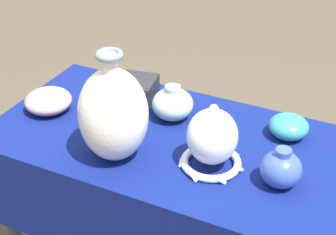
{
  "coord_description": "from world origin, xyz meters",
  "views": [
    {
      "loc": [
        0.51,
        -1.18,
        1.62
      ],
      "look_at": [
        -0.02,
        -0.08,
        0.85
      ],
      "focal_mm": 55.0,
      "sensor_mm": 36.0,
      "label": 1
    }
  ],
  "objects_px": {
    "jar_round_cobalt": "(281,169)",
    "bowl_shallow_rose": "(48,101)",
    "jar_round_celadon": "(173,104)",
    "vase_dome_bell": "(212,141)",
    "bowl_shallow_teal": "(289,126)",
    "mosaic_tile_box": "(136,89)",
    "vase_tall_bulbous": "(113,114)"
  },
  "relations": [
    {
      "from": "jar_round_cobalt",
      "to": "bowl_shallow_rose",
      "type": "relative_size",
      "value": 0.74
    },
    {
      "from": "jar_round_cobalt",
      "to": "jar_round_celadon",
      "type": "relative_size",
      "value": 0.86
    },
    {
      "from": "vase_dome_bell",
      "to": "jar_round_celadon",
      "type": "xyz_separation_m",
      "value": [
        -0.21,
        0.18,
        -0.03
      ]
    },
    {
      "from": "jar_round_celadon",
      "to": "bowl_shallow_teal",
      "type": "distance_m",
      "value": 0.37
    },
    {
      "from": "mosaic_tile_box",
      "to": "jar_round_cobalt",
      "type": "relative_size",
      "value": 1.35
    },
    {
      "from": "mosaic_tile_box",
      "to": "bowl_shallow_teal",
      "type": "relative_size",
      "value": 1.27
    },
    {
      "from": "vase_tall_bulbous",
      "to": "bowl_shallow_rose",
      "type": "height_order",
      "value": "vase_tall_bulbous"
    },
    {
      "from": "bowl_shallow_teal",
      "to": "mosaic_tile_box",
      "type": "bearing_deg",
      "value": -179.77
    },
    {
      "from": "bowl_shallow_rose",
      "to": "mosaic_tile_box",
      "type": "bearing_deg",
      "value": 40.43
    },
    {
      "from": "mosaic_tile_box",
      "to": "bowl_shallow_teal",
      "type": "bearing_deg",
      "value": -9.28
    },
    {
      "from": "vase_dome_bell",
      "to": "bowl_shallow_rose",
      "type": "distance_m",
      "value": 0.6
    },
    {
      "from": "jar_round_celadon",
      "to": "bowl_shallow_teal",
      "type": "height_order",
      "value": "jar_round_celadon"
    },
    {
      "from": "vase_dome_bell",
      "to": "jar_round_cobalt",
      "type": "xyz_separation_m",
      "value": [
        0.2,
        0.0,
        -0.03
      ]
    },
    {
      "from": "vase_tall_bulbous",
      "to": "mosaic_tile_box",
      "type": "xyz_separation_m",
      "value": [
        -0.11,
        0.32,
        -0.11
      ]
    },
    {
      "from": "vase_dome_bell",
      "to": "mosaic_tile_box",
      "type": "height_order",
      "value": "vase_dome_bell"
    },
    {
      "from": "vase_tall_bulbous",
      "to": "bowl_shallow_teal",
      "type": "distance_m",
      "value": 0.54
    },
    {
      "from": "vase_dome_bell",
      "to": "bowl_shallow_rose",
      "type": "height_order",
      "value": "vase_dome_bell"
    },
    {
      "from": "vase_dome_bell",
      "to": "jar_round_cobalt",
      "type": "distance_m",
      "value": 0.2
    },
    {
      "from": "jar_round_cobalt",
      "to": "vase_tall_bulbous",
      "type": "bearing_deg",
      "value": -170.26
    },
    {
      "from": "jar_round_cobalt",
      "to": "jar_round_celadon",
      "type": "bearing_deg",
      "value": 155.95
    },
    {
      "from": "bowl_shallow_rose",
      "to": "bowl_shallow_teal",
      "type": "relative_size",
      "value": 1.27
    },
    {
      "from": "mosaic_tile_box",
      "to": "bowl_shallow_teal",
      "type": "xyz_separation_m",
      "value": [
        0.53,
        0.0,
        -0.0
      ]
    },
    {
      "from": "vase_tall_bulbous",
      "to": "mosaic_tile_box",
      "type": "distance_m",
      "value": 0.35
    },
    {
      "from": "vase_tall_bulbous",
      "to": "vase_dome_bell",
      "type": "bearing_deg",
      "value": 16.11
    },
    {
      "from": "vase_tall_bulbous",
      "to": "bowl_shallow_teal",
      "type": "height_order",
      "value": "vase_tall_bulbous"
    },
    {
      "from": "vase_tall_bulbous",
      "to": "mosaic_tile_box",
      "type": "height_order",
      "value": "vase_tall_bulbous"
    },
    {
      "from": "mosaic_tile_box",
      "to": "jar_round_celadon",
      "type": "distance_m",
      "value": 0.18
    },
    {
      "from": "vase_tall_bulbous",
      "to": "vase_dome_bell",
      "type": "xyz_separation_m",
      "value": [
        0.27,
        0.08,
        -0.06
      ]
    },
    {
      "from": "vase_dome_bell",
      "to": "bowl_shallow_teal",
      "type": "distance_m",
      "value": 0.29
    },
    {
      "from": "vase_tall_bulbous",
      "to": "bowl_shallow_rose",
      "type": "relative_size",
      "value": 2.14
    },
    {
      "from": "vase_tall_bulbous",
      "to": "vase_dome_bell",
      "type": "relative_size",
      "value": 1.64
    },
    {
      "from": "bowl_shallow_rose",
      "to": "bowl_shallow_teal",
      "type": "distance_m",
      "value": 0.78
    }
  ]
}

